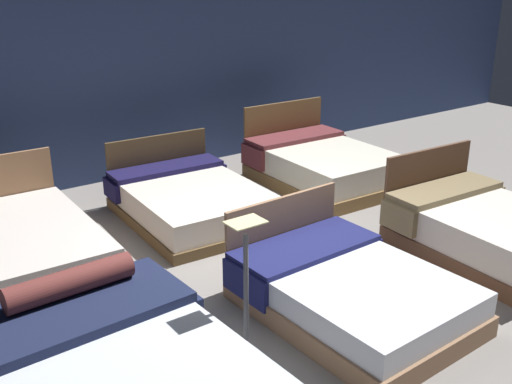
{
  "coord_description": "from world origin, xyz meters",
  "views": [
    {
      "loc": [
        -3.37,
        -4.36,
        2.91
      ],
      "look_at": [
        0.33,
        0.77,
        0.55
      ],
      "focal_mm": 42.19,
      "sensor_mm": 36.0,
      "label": 1
    }
  ],
  "objects_px": {
    "bed_1": "(348,290)",
    "bed_2": "(488,231)",
    "bed_0": "(120,376)",
    "bed_5": "(322,165)",
    "price_sign": "(246,306)",
    "bed_3": "(12,248)",
    "bed_4": "(191,201)"
  },
  "relations": [
    {
      "from": "bed_3",
      "to": "bed_5",
      "type": "bearing_deg",
      "value": 2.11
    },
    {
      "from": "bed_1",
      "to": "bed_3",
      "type": "relative_size",
      "value": 0.92
    },
    {
      "from": "bed_0",
      "to": "bed_4",
      "type": "distance_m",
      "value": 3.43
    },
    {
      "from": "bed_4",
      "to": "bed_1",
      "type": "bearing_deg",
      "value": -86.36
    },
    {
      "from": "bed_2",
      "to": "bed_0",
      "type": "bearing_deg",
      "value": -177.47
    },
    {
      "from": "bed_1",
      "to": "bed_3",
      "type": "height_order",
      "value": "bed_3"
    },
    {
      "from": "bed_1",
      "to": "price_sign",
      "type": "distance_m",
      "value": 1.13
    },
    {
      "from": "bed_5",
      "to": "price_sign",
      "type": "bearing_deg",
      "value": -138.03
    },
    {
      "from": "bed_0",
      "to": "bed_2",
      "type": "bearing_deg",
      "value": -2.93
    },
    {
      "from": "bed_1",
      "to": "bed_3",
      "type": "bearing_deg",
      "value": 127.68
    },
    {
      "from": "bed_0",
      "to": "bed_2",
      "type": "relative_size",
      "value": 1.1
    },
    {
      "from": "price_sign",
      "to": "bed_5",
      "type": "bearing_deg",
      "value": 40.21
    },
    {
      "from": "bed_1",
      "to": "price_sign",
      "type": "relative_size",
      "value": 1.72
    },
    {
      "from": "bed_1",
      "to": "bed_2",
      "type": "bearing_deg",
      "value": -2.3
    },
    {
      "from": "bed_5",
      "to": "price_sign",
      "type": "height_order",
      "value": "price_sign"
    },
    {
      "from": "bed_4",
      "to": "price_sign",
      "type": "height_order",
      "value": "price_sign"
    },
    {
      "from": "bed_1",
      "to": "bed_4",
      "type": "height_order",
      "value": "bed_4"
    },
    {
      "from": "bed_4",
      "to": "bed_5",
      "type": "relative_size",
      "value": 1.01
    },
    {
      "from": "bed_4",
      "to": "price_sign",
      "type": "relative_size",
      "value": 1.78
    },
    {
      "from": "bed_0",
      "to": "bed_3",
      "type": "xyz_separation_m",
      "value": [
        -0.02,
        2.64,
        -0.05
      ]
    },
    {
      "from": "bed_0",
      "to": "bed_3",
      "type": "height_order",
      "value": "bed_3"
    },
    {
      "from": "bed_2",
      "to": "bed_4",
      "type": "bearing_deg",
      "value": 130.29
    },
    {
      "from": "bed_3",
      "to": "bed_4",
      "type": "relative_size",
      "value": 1.05
    },
    {
      "from": "bed_2",
      "to": "bed_3",
      "type": "distance_m",
      "value": 5.0
    },
    {
      "from": "bed_0",
      "to": "bed_4",
      "type": "xyz_separation_m",
      "value": [
        2.12,
        2.69,
        -0.04
      ]
    },
    {
      "from": "bed_4",
      "to": "bed_5",
      "type": "bearing_deg",
      "value": 3.3
    },
    {
      "from": "bed_0",
      "to": "price_sign",
      "type": "relative_size",
      "value": 1.88
    },
    {
      "from": "bed_3",
      "to": "bed_4",
      "type": "bearing_deg",
      "value": 2.63
    },
    {
      "from": "bed_4",
      "to": "bed_0",
      "type": "bearing_deg",
      "value": -125.32
    },
    {
      "from": "bed_3",
      "to": "price_sign",
      "type": "relative_size",
      "value": 1.87
    },
    {
      "from": "bed_1",
      "to": "bed_2",
      "type": "height_order",
      "value": "bed_2"
    },
    {
      "from": "bed_1",
      "to": "bed_4",
      "type": "distance_m",
      "value": 2.71
    }
  ]
}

